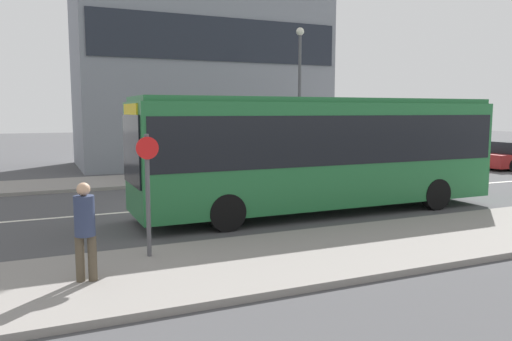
# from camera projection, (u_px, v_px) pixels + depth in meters

# --- Properties ---
(ground_plane) EXTENTS (120.00, 120.00, 0.00)m
(ground_plane) POSITION_uv_depth(u_px,v_px,m) (192.00, 207.00, 15.71)
(ground_plane) COLOR #444447
(sidewalk_near) EXTENTS (44.00, 3.50, 0.13)m
(sidewalk_near) POSITION_uv_depth(u_px,v_px,m) (282.00, 258.00, 10.03)
(sidewalk_near) COLOR gray
(sidewalk_near) RESTS_ON ground_plane
(sidewalk_far) EXTENTS (44.00, 3.50, 0.13)m
(sidewalk_far) POSITION_uv_depth(u_px,v_px,m) (150.00, 180.00, 21.37)
(sidewalk_far) COLOR gray
(sidewalk_far) RESTS_ON ground_plane
(lane_centerline) EXTENTS (41.80, 0.16, 0.01)m
(lane_centerline) POSITION_uv_depth(u_px,v_px,m) (192.00, 207.00, 15.71)
(lane_centerline) COLOR silver
(lane_centerline) RESTS_ON ground_plane
(city_bus) EXTENTS (11.05, 2.50, 3.38)m
(city_bus) POSITION_uv_depth(u_px,v_px,m) (321.00, 147.00, 14.69)
(city_bus) COLOR #236B38
(city_bus) RESTS_ON ground_plane
(parked_car_0) EXTENTS (4.22, 1.68, 1.30)m
(parked_car_0) POSITION_uv_depth(u_px,v_px,m) (435.00, 161.00, 23.95)
(parked_car_0) COLOR silver
(parked_car_0) RESTS_ON ground_plane
(pedestrian_near_stop) EXTENTS (0.35, 0.34, 1.69)m
(pedestrian_near_stop) POSITION_uv_depth(u_px,v_px,m) (85.00, 226.00, 8.38)
(pedestrian_near_stop) COLOR #4C4233
(pedestrian_near_stop) RESTS_ON sidewalk_near
(bus_stop_sign) EXTENTS (0.44, 0.12, 2.43)m
(bus_stop_sign) POSITION_uv_depth(u_px,v_px,m) (148.00, 185.00, 9.77)
(bus_stop_sign) COLOR #4C4C51
(bus_stop_sign) RESTS_ON sidewalk_near
(street_lamp) EXTENTS (0.36, 0.36, 6.60)m
(street_lamp) POSITION_uv_depth(u_px,v_px,m) (300.00, 85.00, 22.64)
(street_lamp) COLOR #4C4C51
(street_lamp) RESTS_ON sidewalk_far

